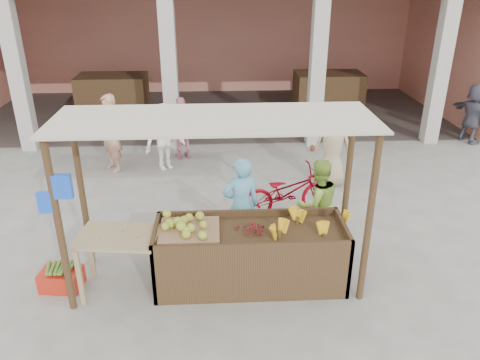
{
  "coord_description": "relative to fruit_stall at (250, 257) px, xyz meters",
  "views": [
    {
      "loc": [
        0.07,
        -5.46,
        4.05
      ],
      "look_at": [
        0.42,
        1.2,
        1.03
      ],
      "focal_mm": 35.0,
      "sensor_mm": 36.0,
      "label": 1
    }
  ],
  "objects": [
    {
      "name": "ground",
      "position": [
        -0.5,
        0.0,
        -0.4
      ],
      "size": [
        60.0,
        60.0,
        0.0
      ],
      "primitive_type": "plane",
      "color": "slate",
      "rests_on": "ground"
    },
    {
      "name": "market_building",
      "position": [
        -0.45,
        8.93,
        2.3
      ],
      "size": [
        14.4,
        6.4,
        4.2
      ],
      "color": "#C87568",
      "rests_on": "ground"
    },
    {
      "name": "fruit_stall",
      "position": [
        0.0,
        0.0,
        0.0
      ],
      "size": [
        2.6,
        0.95,
        0.8
      ],
      "primitive_type": "cube",
      "color": "#4E341F",
      "rests_on": "ground"
    },
    {
      "name": "stall_awning",
      "position": [
        -0.51,
        0.06,
        1.58
      ],
      "size": [
        4.09,
        1.35,
        2.39
      ],
      "color": "#4E341F",
      "rests_on": "ground"
    },
    {
      "name": "banana_heap",
      "position": [
        0.79,
        0.02,
        0.49
      ],
      "size": [
        1.03,
        0.56,
        0.19
      ],
      "primitive_type": null,
      "color": "yellow",
      "rests_on": "fruit_stall"
    },
    {
      "name": "melon_tray",
      "position": [
        -0.82,
        0.02,
        0.5
      ],
      "size": [
        0.8,
        0.7,
        0.21
      ],
      "color": "#966F4D",
      "rests_on": "fruit_stall"
    },
    {
      "name": "berry_heap",
      "position": [
        0.01,
        0.02,
        0.47
      ],
      "size": [
        0.44,
        0.36,
        0.14
      ],
      "primitive_type": "ellipsoid",
      "color": "maroon",
      "rests_on": "fruit_stall"
    },
    {
      "name": "side_table",
      "position": [
        -1.76,
        -0.08,
        0.31
      ],
      "size": [
        1.13,
        0.83,
        0.85
      ],
      "rotation": [
        0.0,
        0.0,
        -0.12
      ],
      "color": "tan",
      "rests_on": "ground"
    },
    {
      "name": "papaya_pile",
      "position": [
        -1.76,
        -0.08,
        0.54
      ],
      "size": [
        0.62,
        0.35,
        0.18
      ],
      "primitive_type": null,
      "color": "#47802A",
      "rests_on": "side_table"
    },
    {
      "name": "red_crate",
      "position": [
        -2.61,
        -0.01,
        -0.26
      ],
      "size": [
        0.58,
        0.45,
        0.28
      ],
      "primitive_type": "cube",
      "rotation": [
        0.0,
        0.0,
        -0.14
      ],
      "color": "red",
      "rests_on": "ground"
    },
    {
      "name": "plantain_bundle",
      "position": [
        -2.61,
        -0.01,
        -0.08
      ],
      "size": [
        0.41,
        0.28,
        0.08
      ],
      "primitive_type": null,
      "color": "#537E2D",
      "rests_on": "red_crate"
    },
    {
      "name": "produce_sacks",
      "position": [
        2.08,
        5.12,
        -0.08
      ],
      "size": [
        0.84,
        0.52,
        0.64
      ],
      "color": "maroon",
      "rests_on": "ground"
    },
    {
      "name": "vendor_blue",
      "position": [
        -0.08,
        0.8,
        0.43
      ],
      "size": [
        0.7,
        0.57,
        1.66
      ],
      "primitive_type": "imported",
      "rotation": [
        0.0,
        0.0,
        3.34
      ],
      "color": "#66BDE3",
      "rests_on": "ground"
    },
    {
      "name": "vendor_green",
      "position": [
        1.1,
        0.89,
        0.37
      ],
      "size": [
        0.83,
        0.62,
        1.55
      ],
      "primitive_type": "imported",
      "rotation": [
        0.0,
        0.0,
        3.42
      ],
      "color": "#9FC848",
      "rests_on": "ground"
    },
    {
      "name": "motorcycle",
      "position": [
        0.8,
        1.94,
        0.07
      ],
      "size": [
        1.01,
        1.89,
        0.94
      ],
      "primitive_type": "imported",
      "rotation": [
        0.0,
        0.0,
        1.8
      ],
      "color": "maroon",
      "rests_on": "ground"
    },
    {
      "name": "shopper_a",
      "position": [
        -1.55,
        4.18,
        0.4
      ],
      "size": [
        1.13,
        1.0,
        1.59
      ],
      "primitive_type": "imported",
      "rotation": [
        0.0,
        0.0,
        0.6
      ],
      "color": "white",
      "rests_on": "ground"
    },
    {
      "name": "shopper_b",
      "position": [
        -1.2,
        4.82,
        0.37
      ],
      "size": [
        1.02,
        0.75,
        1.55
      ],
      "primitive_type": "imported",
      "rotation": [
        0.0,
        0.0,
        3.47
      ],
      "color": "pink",
      "rests_on": "ground"
    },
    {
      "name": "shopper_c",
      "position": [
        1.88,
        3.2,
        0.46
      ],
      "size": [
        0.91,
        0.68,
        1.71
      ],
      "primitive_type": "imported",
      "rotation": [
        0.0,
        0.0,
        2.96
      ],
      "color": "tan",
      "rests_on": "ground"
    },
    {
      "name": "shopper_d",
      "position": [
        6.0,
        5.58,
        0.39
      ],
      "size": [
        1.12,
        1.57,
        1.57
      ],
      "primitive_type": "imported",
      "rotation": [
        0.0,
        0.0,
        1.98
      ],
      "color": "#52515F",
      "rests_on": "ground"
    },
    {
      "name": "shopper_e",
      "position": [
        -2.7,
        4.19,
        0.48
      ],
      "size": [
        0.8,
        0.82,
        1.75
      ],
      "primitive_type": "imported",
      "rotation": [
        0.0,
        0.0,
        -0.87
      ],
      "color": "tan",
      "rests_on": "ground"
    }
  ]
}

